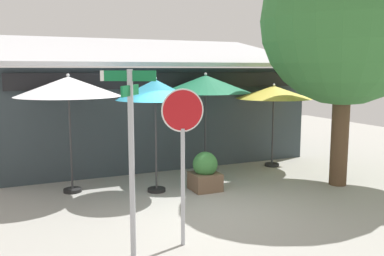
{
  "coord_description": "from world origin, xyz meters",
  "views": [
    {
      "loc": [
        -3.76,
        -7.66,
        2.97
      ],
      "look_at": [
        0.16,
        1.2,
        1.6
      ],
      "focal_mm": 38.86,
      "sensor_mm": 36.0,
      "label": 1
    }
  ],
  "objects_px": {
    "street_sign_post": "(131,145)",
    "patio_umbrella_mustard_far_right": "(274,93)",
    "stop_sign": "(183,139)",
    "patio_umbrella_teal_center": "(155,91)",
    "patio_umbrella_forest_green_right": "(206,84)",
    "shade_tree": "(357,25)",
    "sidewalk_planter": "(205,172)",
    "patio_umbrella_ivory_left": "(68,87)"
  },
  "relations": [
    {
      "from": "street_sign_post",
      "to": "patio_umbrella_mustard_far_right",
      "type": "bearing_deg",
      "value": 37.56
    },
    {
      "from": "stop_sign",
      "to": "street_sign_post",
      "type": "bearing_deg",
      "value": -174.24
    },
    {
      "from": "patio_umbrella_teal_center",
      "to": "patio_umbrella_forest_green_right",
      "type": "bearing_deg",
      "value": 29.25
    },
    {
      "from": "shade_tree",
      "to": "patio_umbrella_mustard_far_right",
      "type": "bearing_deg",
      "value": 103.78
    },
    {
      "from": "patio_umbrella_mustard_far_right",
      "to": "sidewalk_planter",
      "type": "bearing_deg",
      "value": -153.77
    },
    {
      "from": "patio_umbrella_teal_center",
      "to": "patio_umbrella_mustard_far_right",
      "type": "distance_m",
      "value": 4.31
    },
    {
      "from": "patio_umbrella_forest_green_right",
      "to": "sidewalk_planter",
      "type": "relative_size",
      "value": 2.99
    },
    {
      "from": "street_sign_post",
      "to": "patio_umbrella_forest_green_right",
      "type": "relative_size",
      "value": 1.03
    },
    {
      "from": "shade_tree",
      "to": "sidewalk_planter",
      "type": "distance_m",
      "value": 5.22
    },
    {
      "from": "street_sign_post",
      "to": "shade_tree",
      "type": "bearing_deg",
      "value": 16.02
    },
    {
      "from": "street_sign_post",
      "to": "sidewalk_planter",
      "type": "xyz_separation_m",
      "value": [
        2.66,
        2.87,
        -1.36
      ]
    },
    {
      "from": "stop_sign",
      "to": "patio_umbrella_ivory_left",
      "type": "height_order",
      "value": "patio_umbrella_ivory_left"
    },
    {
      "from": "stop_sign",
      "to": "patio_umbrella_teal_center",
      "type": "relative_size",
      "value": 0.95
    },
    {
      "from": "patio_umbrella_forest_green_right",
      "to": "shade_tree",
      "type": "bearing_deg",
      "value": -39.56
    },
    {
      "from": "shade_tree",
      "to": "sidewalk_planter",
      "type": "height_order",
      "value": "shade_tree"
    },
    {
      "from": "patio_umbrella_ivory_left",
      "to": "sidewalk_planter",
      "type": "relative_size",
      "value": 2.98
    },
    {
      "from": "street_sign_post",
      "to": "shade_tree",
      "type": "relative_size",
      "value": 0.48
    },
    {
      "from": "stop_sign",
      "to": "patio_umbrella_ivory_left",
      "type": "xyz_separation_m",
      "value": [
        -1.28,
        3.94,
        0.72
      ]
    },
    {
      "from": "stop_sign",
      "to": "patio_umbrella_ivory_left",
      "type": "bearing_deg",
      "value": 107.97
    },
    {
      "from": "street_sign_post",
      "to": "stop_sign",
      "type": "bearing_deg",
      "value": 5.76
    },
    {
      "from": "patio_umbrella_forest_green_right",
      "to": "sidewalk_planter",
      "type": "xyz_separation_m",
      "value": [
        -0.67,
        -1.38,
        -2.1
      ]
    },
    {
      "from": "patio_umbrella_mustard_far_right",
      "to": "shade_tree",
      "type": "distance_m",
      "value": 3.17
    },
    {
      "from": "street_sign_post",
      "to": "sidewalk_planter",
      "type": "distance_m",
      "value": 4.14
    },
    {
      "from": "patio_umbrella_ivory_left",
      "to": "patio_umbrella_forest_green_right",
      "type": "distance_m",
      "value": 3.71
    },
    {
      "from": "sidewalk_planter",
      "to": "shade_tree",
      "type": "bearing_deg",
      "value": -16.38
    },
    {
      "from": "patio_umbrella_mustard_far_right",
      "to": "shade_tree",
      "type": "bearing_deg",
      "value": -76.22
    },
    {
      "from": "patio_umbrella_mustard_far_right",
      "to": "shade_tree",
      "type": "height_order",
      "value": "shade_tree"
    },
    {
      "from": "stop_sign",
      "to": "shade_tree",
      "type": "distance_m",
      "value": 6.07
    },
    {
      "from": "patio_umbrella_forest_green_right",
      "to": "patio_umbrella_mustard_far_right",
      "type": "relative_size",
      "value": 1.13
    },
    {
      "from": "patio_umbrella_ivory_left",
      "to": "shade_tree",
      "type": "height_order",
      "value": "shade_tree"
    },
    {
      "from": "patio_umbrella_ivory_left",
      "to": "shade_tree",
      "type": "distance_m",
      "value": 7.19
    },
    {
      "from": "patio_umbrella_ivory_left",
      "to": "stop_sign",
      "type": "bearing_deg",
      "value": -72.03
    },
    {
      "from": "patio_umbrella_ivory_left",
      "to": "patio_umbrella_mustard_far_right",
      "type": "xyz_separation_m",
      "value": [
        6.04,
        0.32,
        -0.29
      ]
    },
    {
      "from": "patio_umbrella_ivory_left",
      "to": "patio_umbrella_teal_center",
      "type": "height_order",
      "value": "patio_umbrella_ivory_left"
    },
    {
      "from": "stop_sign",
      "to": "shade_tree",
      "type": "bearing_deg",
      "value": 17.65
    },
    {
      "from": "patio_umbrella_ivory_left",
      "to": "patio_umbrella_forest_green_right",
      "type": "bearing_deg",
      "value": 3.42
    },
    {
      "from": "patio_umbrella_teal_center",
      "to": "sidewalk_planter",
      "type": "height_order",
      "value": "patio_umbrella_teal_center"
    },
    {
      "from": "patio_umbrella_mustard_far_right",
      "to": "patio_umbrella_forest_green_right",
      "type": "bearing_deg",
      "value": -177.55
    },
    {
      "from": "patio_umbrella_teal_center",
      "to": "shade_tree",
      "type": "bearing_deg",
      "value": -16.72
    },
    {
      "from": "patio_umbrella_ivory_left",
      "to": "shade_tree",
      "type": "relative_size",
      "value": 0.46
    },
    {
      "from": "patio_umbrella_ivory_left",
      "to": "patio_umbrella_mustard_far_right",
      "type": "distance_m",
      "value": 6.06
    },
    {
      "from": "patio_umbrella_ivory_left",
      "to": "patio_umbrella_forest_green_right",
      "type": "xyz_separation_m",
      "value": [
        3.7,
        0.22,
        0.0
      ]
    }
  ]
}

